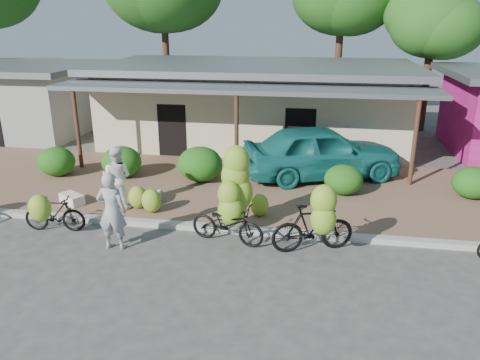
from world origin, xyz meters
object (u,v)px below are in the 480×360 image
object	(u,v)px
bike_left	(52,213)
vendor	(112,211)
sack_near	(145,196)
sack_far	(72,199)
tree_near_right	(429,20)
bystander	(117,177)
bike_center	(232,203)
teal_van	(321,152)
bike_right	(315,224)

from	to	relation	value
bike_left	vendor	size ratio (longest dim) A/B	0.85
sack_near	sack_far	bearing A→B (deg)	-165.64
tree_near_right	bystander	xyz separation A→B (m)	(-10.11, -11.77, -4.04)
bike_center	sack_far	xyz separation A→B (m)	(-4.87, 1.16, -0.66)
bike_left	vendor	distance (m)	1.96
sack_near	vendor	size ratio (longest dim) A/B	0.45
bike_left	bystander	distance (m)	2.00
teal_van	sack_far	bearing A→B (deg)	96.75
bike_left	vendor	bearing A→B (deg)	-110.38
tree_near_right	bike_center	xyz separation A→B (m)	(-6.67, -12.93, -4.11)
bystander	teal_van	distance (m)	6.59
sack_near	sack_far	xyz separation A→B (m)	(-2.01, -0.51, -0.01)
tree_near_right	sack_near	distance (m)	15.49
bystander	teal_van	size ratio (longest dim) A/B	0.34
teal_van	bike_left	bearing A→B (deg)	107.98
bike_center	sack_near	bearing A→B (deg)	73.22
tree_near_right	bystander	size ratio (longest dim) A/B	3.76
bike_center	bystander	bearing A→B (deg)	85.01
teal_van	tree_near_right	bearing A→B (deg)	-48.74
tree_near_right	bystander	bearing A→B (deg)	-130.67
bike_right	teal_van	world-z (taller)	teal_van
sack_near	tree_near_right	bearing A→B (deg)	49.73
sack_near	vendor	xyz separation A→B (m)	(0.22, -2.67, 0.68)
bike_right	vendor	world-z (taller)	vendor
bike_right	bystander	distance (m)	5.70
bike_left	vendor	xyz separation A→B (m)	(1.85, -0.51, 0.38)
sack_far	bystander	xyz separation A→B (m)	(1.43, -0.00, 0.73)
bystander	vendor	bearing A→B (deg)	112.80
tree_near_right	bike_center	distance (m)	15.12
bike_left	teal_van	distance (m)	8.41
bike_right	teal_van	xyz separation A→B (m)	(0.13, 5.18, 0.25)
bystander	teal_van	bearing A→B (deg)	-145.33
bystander	teal_van	xyz separation A→B (m)	(5.58, 3.52, 0.00)
bike_left	bike_right	xyz separation A→B (m)	(6.50, -0.02, 0.19)
sack_near	teal_van	xyz separation A→B (m)	(4.99, 3.00, 0.73)
vendor	sack_near	bearing A→B (deg)	-88.64
bike_left	bike_center	bearing A→B (deg)	-88.93
sack_near	teal_van	size ratio (longest dim) A/B	0.17
sack_near	bystander	xyz separation A→B (m)	(-0.58, -0.52, 0.72)
tree_near_right	sack_near	size ratio (longest dim) A/B	7.74
sack_near	bystander	world-z (taller)	bystander
tree_near_right	sack_far	world-z (taller)	tree_near_right
bike_left	sack_far	size ratio (longest dim) A/B	2.15
bike_left	bystander	world-z (taller)	bystander
bike_center	sack_near	world-z (taller)	bike_center
vendor	teal_van	bearing A→B (deg)	-133.38
bike_left	sack_far	bearing A→B (deg)	7.72
tree_near_right	bystander	distance (m)	16.03
vendor	tree_near_right	bearing A→B (deg)	-127.07
bike_center	bystander	size ratio (longest dim) A/B	1.32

